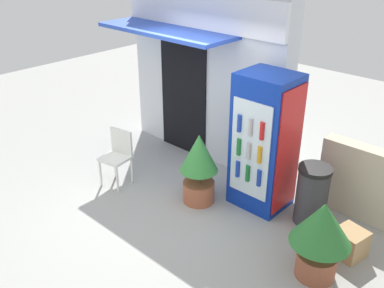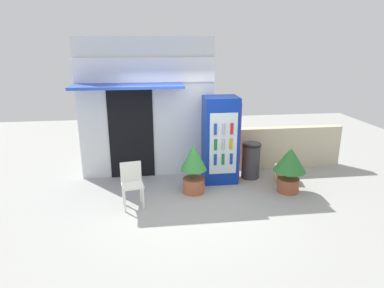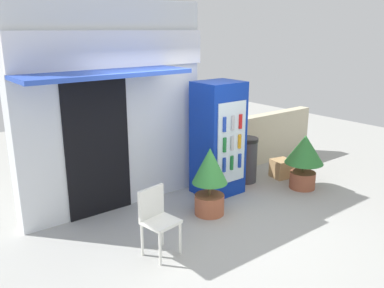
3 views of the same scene
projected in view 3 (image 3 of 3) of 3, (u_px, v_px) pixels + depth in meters
ground at (217, 229)px, 5.84m from camera, size 16.00×16.00×0.00m
storefront_building at (112, 106)px, 6.23m from camera, size 3.12×1.15×3.23m
drink_cooler at (219, 139)px, 6.91m from camera, size 0.78×0.71×1.96m
plastic_chair at (157, 216)px, 5.09m from camera, size 0.46×0.45×0.88m
potted_plant_near_shop at (210, 177)px, 6.16m from camera, size 0.55×0.55×1.08m
potted_plant_curbside at (304, 156)px, 7.18m from camera, size 0.69×0.69×1.00m
trash_bin at (246, 160)px, 7.57m from camera, size 0.45×0.45×0.85m
stone_boundary_wall at (265, 138)px, 8.68m from camera, size 2.68×0.24×1.05m
cardboard_box at (281, 168)px, 7.83m from camera, size 0.41×0.41×0.35m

